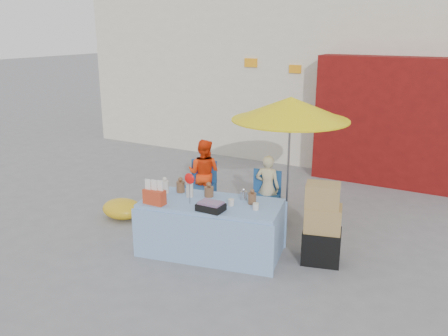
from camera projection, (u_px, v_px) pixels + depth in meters
The scene contains 10 objects.
ground at pixel (192, 237), 7.42m from camera, with size 80.00×80.00×0.00m, color slate.
backdrop at pixel (359, 29), 12.59m from camera, with size 14.00×8.00×7.80m.
market_table at pixel (211, 227), 6.80m from camera, with size 2.17×1.33×1.22m.
chair_left at pixel (200, 195), 8.51m from camera, with size 0.55×0.54×0.85m.
chair_right at pixel (263, 207), 7.93m from camera, with size 0.55×0.54×0.85m.
vendor_orange at pixel (204, 173), 8.52m from camera, with size 0.61×0.47×1.25m, color #FF3B0D.
vendor_beige at pixel (267, 188), 7.96m from camera, with size 0.41×0.27×1.12m, color beige.
umbrella at pixel (291, 109), 7.56m from camera, with size 1.90×1.90×2.09m.
box_stack at pixel (322, 227), 6.48m from camera, with size 0.61×0.54×1.15m.
tarp_bundle at pixel (122, 209), 8.11m from camera, with size 0.73×0.58×0.33m, color gold.
Camera 1 is at (3.74, -5.70, 3.15)m, focal length 38.00 mm.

